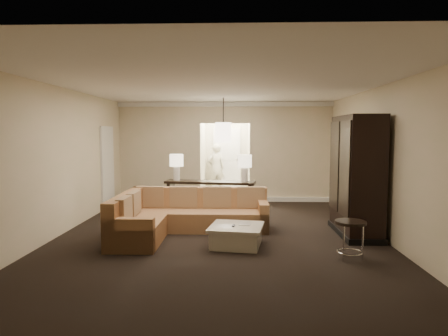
{
  "coord_description": "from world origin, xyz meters",
  "views": [
    {
      "loc": [
        0.35,
        -7.25,
        1.93
      ],
      "look_at": [
        0.07,
        1.2,
        1.19
      ],
      "focal_mm": 32.0,
      "sensor_mm": 36.0,
      "label": 1
    }
  ],
  "objects_px": {
    "drink_table": "(350,232)",
    "person": "(216,166)",
    "armoire": "(356,178)",
    "coffee_table": "(236,235)",
    "console_table": "(210,195)",
    "sectional_sofa": "(180,216)"
  },
  "relations": [
    {
      "from": "drink_table",
      "to": "person",
      "type": "xyz_separation_m",
      "value": [
        -2.43,
        6.8,
        0.46
      ]
    },
    {
      "from": "armoire",
      "to": "drink_table",
      "type": "bearing_deg",
      "value": -108.61
    },
    {
      "from": "person",
      "to": "coffee_table",
      "type": "bearing_deg",
      "value": 77.04
    },
    {
      "from": "drink_table",
      "to": "person",
      "type": "height_order",
      "value": "person"
    },
    {
      "from": "console_table",
      "to": "coffee_table",
      "type": "bearing_deg",
      "value": -68.14
    },
    {
      "from": "drink_table",
      "to": "coffee_table",
      "type": "bearing_deg",
      "value": 159.35
    },
    {
      "from": "sectional_sofa",
      "to": "drink_table",
      "type": "height_order",
      "value": "sectional_sofa"
    },
    {
      "from": "armoire",
      "to": "person",
      "type": "bearing_deg",
      "value": 119.03
    },
    {
      "from": "coffee_table",
      "to": "armoire",
      "type": "relative_size",
      "value": 0.45
    },
    {
      "from": "console_table",
      "to": "armoire",
      "type": "distance_m",
      "value": 3.39
    },
    {
      "from": "sectional_sofa",
      "to": "coffee_table",
      "type": "height_order",
      "value": "sectional_sofa"
    },
    {
      "from": "console_table",
      "to": "drink_table",
      "type": "relative_size",
      "value": 3.63
    },
    {
      "from": "coffee_table",
      "to": "console_table",
      "type": "distance_m",
      "value": 2.64
    },
    {
      "from": "console_table",
      "to": "sectional_sofa",
      "type": "bearing_deg",
      "value": -97.51
    },
    {
      "from": "sectional_sofa",
      "to": "coffee_table",
      "type": "bearing_deg",
      "value": -37.6
    },
    {
      "from": "sectional_sofa",
      "to": "coffee_table",
      "type": "xyz_separation_m",
      "value": [
        1.1,
        -0.84,
        -0.15
      ]
    },
    {
      "from": "sectional_sofa",
      "to": "coffee_table",
      "type": "relative_size",
      "value": 2.76
    },
    {
      "from": "coffee_table",
      "to": "person",
      "type": "relative_size",
      "value": 0.57
    },
    {
      "from": "console_table",
      "to": "person",
      "type": "distance_m",
      "value": 3.62
    },
    {
      "from": "armoire",
      "to": "coffee_table",
      "type": "bearing_deg",
      "value": -159.3
    },
    {
      "from": "console_table",
      "to": "person",
      "type": "xyz_separation_m",
      "value": [
        -0.06,
        3.6,
        0.4
      ]
    },
    {
      "from": "coffee_table",
      "to": "person",
      "type": "xyz_separation_m",
      "value": [
        -0.69,
        6.14,
        0.7
      ]
    }
  ]
}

